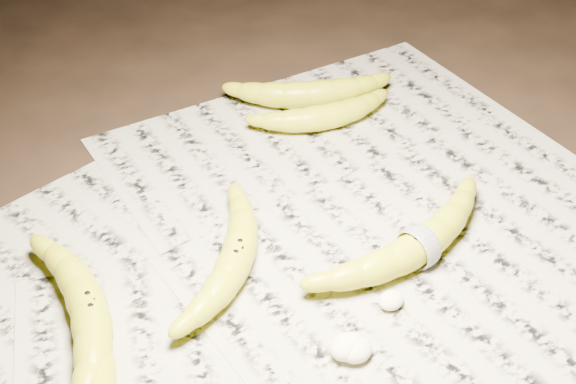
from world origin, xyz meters
TOP-DOWN VIEW (x-y plane):
  - ground at (0.00, 0.00)m, footprint 3.00×3.00m
  - newspaper_patch at (-0.02, -0.02)m, footprint 0.90×0.70m
  - banana_left_a at (-0.25, 0.03)m, footprint 0.14×0.24m
  - banana_center at (-0.09, 0.00)m, footprint 0.20×0.18m
  - banana_taped at (0.07, -0.11)m, footprint 0.24×0.07m
  - banana_upper_a at (0.19, 0.21)m, footprint 0.21×0.16m
  - banana_upper_b at (0.17, 0.16)m, footprint 0.18×0.11m
  - measuring_tape at (0.07, -0.11)m, footprint 0.01×0.05m
  - flesh_chunk_a at (-0.08, -0.16)m, footprint 0.04×0.03m
  - flesh_chunk_b at (-0.07, -0.17)m, footprint 0.03×0.03m
  - flesh_chunk_c at (0.00, -0.14)m, footprint 0.03×0.02m

SIDE VIEW (x-z plane):
  - ground at x=0.00m, z-range 0.00..0.00m
  - newspaper_patch at x=-0.02m, z-range 0.00..0.01m
  - flesh_chunk_c at x=0.00m, z-range 0.01..0.02m
  - flesh_chunk_b at x=-0.07m, z-range 0.01..0.03m
  - flesh_chunk_a at x=-0.08m, z-range 0.01..0.03m
  - banana_upper_b at x=0.17m, z-range 0.01..0.04m
  - banana_center at x=-0.09m, z-range 0.01..0.05m
  - banana_upper_a at x=0.19m, z-range 0.01..0.05m
  - banana_taped at x=0.07m, z-range 0.01..0.05m
  - measuring_tape at x=0.07m, z-range 0.00..0.05m
  - banana_left_a at x=-0.25m, z-range 0.01..0.05m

